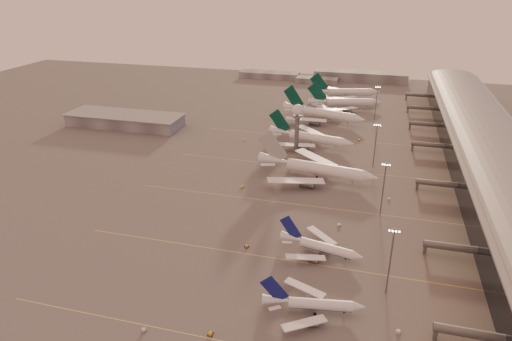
# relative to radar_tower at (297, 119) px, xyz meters

# --- Properties ---
(ground) EXTENTS (700.00, 700.00, 0.00)m
(ground) POSITION_rel_radar_tower_xyz_m (-5.00, -120.00, -20.95)
(ground) COLOR #4C4A4A
(ground) RESTS_ON ground
(taxiway_markings) EXTENTS (180.00, 185.25, 0.02)m
(taxiway_markings) POSITION_rel_radar_tower_xyz_m (25.00, -64.00, -20.94)
(taxiway_markings) COLOR #F0DC54
(taxiway_markings) RESTS_ON ground
(terminal) EXTENTS (57.00, 362.00, 23.04)m
(terminal) POSITION_rel_radar_tower_xyz_m (102.88, -9.91, -10.43)
(terminal) COLOR black
(terminal) RESTS_ON ground
(hangar) EXTENTS (82.00, 27.00, 8.50)m
(hangar) POSITION_rel_radar_tower_xyz_m (-125.00, 20.00, -16.63)
(hangar) COLOR slate
(hangar) RESTS_ON ground
(radar_tower) EXTENTS (6.40, 6.40, 31.10)m
(radar_tower) POSITION_rel_radar_tower_xyz_m (0.00, 0.00, 0.00)
(radar_tower) COLOR #595C61
(radar_tower) RESTS_ON ground
(mast_a) EXTENTS (3.60, 0.56, 25.00)m
(mast_a) POSITION_rel_radar_tower_xyz_m (53.00, -120.00, -7.21)
(mast_a) COLOR #595C61
(mast_a) RESTS_ON ground
(mast_b) EXTENTS (3.60, 0.56, 25.00)m
(mast_b) POSITION_rel_radar_tower_xyz_m (50.00, -65.00, -7.21)
(mast_b) COLOR #595C61
(mast_b) RESTS_ON ground
(mast_c) EXTENTS (3.60, 0.56, 25.00)m
(mast_c) POSITION_rel_radar_tower_xyz_m (45.00, -10.00, -7.21)
(mast_c) COLOR #595C61
(mast_c) RESTS_ON ground
(mast_d) EXTENTS (3.60, 0.56, 25.00)m
(mast_d) POSITION_rel_radar_tower_xyz_m (43.00, 80.00, -7.21)
(mast_d) COLOR #595C61
(mast_d) RESTS_ON ground
(distant_horizon) EXTENTS (165.00, 37.50, 9.00)m
(distant_horizon) POSITION_rel_radar_tower_xyz_m (-2.38, 205.14, -17.06)
(distant_horizon) COLOR slate
(distant_horizon) RESTS_ON ground
(narrowbody_near) EXTENTS (32.84, 26.02, 12.89)m
(narrowbody_near) POSITION_rel_radar_tower_xyz_m (30.67, -135.69, -18.34)
(narrowbody_near) COLOR white
(narrowbody_near) RESTS_ON ground
(narrowbody_mid) EXTENTS (33.23, 26.24, 13.15)m
(narrowbody_mid) POSITION_rel_radar_tower_xyz_m (28.49, -102.56, -18.29)
(narrowbody_mid) COLOR white
(narrowbody_mid) RESTS_ON ground
(widebody_white) EXTENTS (64.29, 51.14, 22.73)m
(widebody_white) POSITION_rel_radar_tower_xyz_m (16.88, -33.48, -17.01)
(widebody_white) COLOR white
(widebody_white) RESTS_ON ground
(greentail_a) EXTENTS (55.14, 44.09, 20.27)m
(greentail_a) POSITION_rel_radar_tower_xyz_m (6.14, 15.43, -17.37)
(greentail_a) COLOR white
(greentail_a) RESTS_ON ground
(greentail_b) EXTENTS (62.18, 49.48, 23.28)m
(greentail_b) POSITION_rel_radar_tower_xyz_m (7.09, 67.17, -16.84)
(greentail_b) COLOR white
(greentail_b) RESTS_ON ground
(greentail_c) EXTENTS (57.50, 45.80, 21.41)m
(greentail_c) POSITION_rel_radar_tower_xyz_m (19.46, 104.11, -17.17)
(greentail_c) COLOR white
(greentail_c) RESTS_ON ground
(greentail_d) EXTENTS (58.64, 46.74, 21.79)m
(greentail_d) POSITION_rel_radar_tower_xyz_m (16.73, 137.38, -17.10)
(greentail_d) COLOR white
(greentail_d) RESTS_ON ground
(gsv_truck_a) EXTENTS (5.73, 3.06, 2.20)m
(gsv_truck_a) POSITION_rel_radar_tower_xyz_m (-16.41, -157.44, -19.83)
(gsv_truck_a) COLOR silver
(gsv_truck_a) RESTS_ON ground
(gsv_tug_near) EXTENTS (2.27, 3.54, 0.97)m
(gsv_tug_near) POSITION_rel_radar_tower_xyz_m (2.99, -153.70, -20.45)
(gsv_tug_near) COLOR gold
(gsv_tug_near) RESTS_ON ground
(gsv_catering_a) EXTENTS (5.52, 3.13, 4.29)m
(gsv_catering_a) POSITION_rel_radar_tower_xyz_m (56.91, -138.22, -18.81)
(gsv_catering_a) COLOR silver
(gsv_catering_a) RESTS_ON ground
(gsv_tug_mid) EXTENTS (3.71, 3.29, 0.91)m
(gsv_tug_mid) POSITION_rel_radar_tower_xyz_m (0.19, -105.78, -20.48)
(gsv_tug_mid) COLOR gold
(gsv_tug_mid) RESTS_ON ground
(gsv_truck_b) EXTENTS (5.51, 2.65, 2.13)m
(gsv_truck_b) POSITION_rel_radar_tower_xyz_m (33.82, -79.99, -19.86)
(gsv_truck_b) COLOR silver
(gsv_truck_b) RESTS_ON ground
(gsv_truck_c) EXTENTS (4.64, 5.84, 2.27)m
(gsv_truck_c) POSITION_rel_radar_tower_xyz_m (-16.83, -54.59, -19.79)
(gsv_truck_c) COLOR gold
(gsv_truck_c) RESTS_ON ground
(gsv_catering_b) EXTENTS (4.65, 3.24, 3.50)m
(gsv_catering_b) POSITION_rel_radar_tower_xyz_m (53.89, -49.27, -19.20)
(gsv_catering_b) COLOR silver
(gsv_catering_b) RESTS_ON ground
(gsv_tug_far) EXTENTS (3.60, 4.35, 1.07)m
(gsv_tug_far) POSITION_rel_radar_tower_xyz_m (20.02, -14.32, -20.40)
(gsv_tug_far) COLOR silver
(gsv_tug_far) RESTS_ON ground
(gsv_truck_d) EXTENTS (2.97, 6.03, 2.33)m
(gsv_truck_d) POSITION_rel_radar_tower_xyz_m (-35.41, 12.28, -19.76)
(gsv_truck_d) COLOR silver
(gsv_truck_d) RESTS_ON ground
(gsv_tug_hangar) EXTENTS (3.33, 2.03, 0.94)m
(gsv_tug_hangar) POSITION_rel_radar_tower_xyz_m (34.96, 30.91, -20.46)
(gsv_tug_hangar) COLOR gold
(gsv_tug_hangar) RESTS_ON ground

